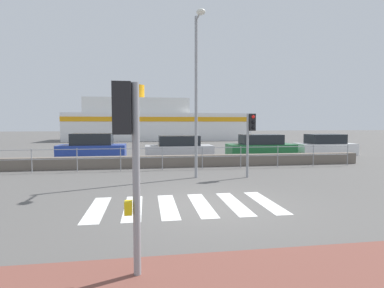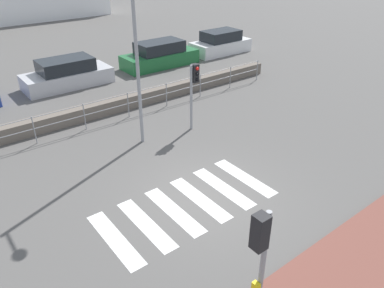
# 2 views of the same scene
# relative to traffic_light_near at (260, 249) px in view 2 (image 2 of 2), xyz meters

# --- Properties ---
(ground_plane) EXTENTS (160.00, 160.00, 0.00)m
(ground_plane) POSITION_rel_traffic_light_near_xyz_m (1.93, 3.72, -1.96)
(ground_plane) COLOR #565451
(sidewalk_brick) EXTENTS (24.00, 1.80, 0.12)m
(sidewalk_brick) POSITION_rel_traffic_light_near_xyz_m (1.93, -0.38, -1.90)
(sidewalk_brick) COLOR brown
(sidewalk_brick) RESTS_ON ground_plane
(crosswalk) EXTENTS (4.95, 2.40, 0.01)m
(crosswalk) POSITION_rel_traffic_light_near_xyz_m (1.24, 3.72, -1.96)
(crosswalk) COLOR silver
(crosswalk) RESTS_ON ground_plane
(seawall) EXTENTS (19.10, 0.55, 0.58)m
(seawall) POSITION_rel_traffic_light_near_xyz_m (1.93, 10.82, -1.68)
(seawall) COLOR #6B6056
(seawall) RESTS_ON ground_plane
(harbor_fence) EXTENTS (17.23, 0.04, 1.07)m
(harbor_fence) POSITION_rel_traffic_light_near_xyz_m (1.93, 9.95, -1.25)
(harbor_fence) COLOR gray
(harbor_fence) RESTS_ON ground_plane
(traffic_light_near) EXTENTS (0.34, 0.32, 2.72)m
(traffic_light_near) POSITION_rel_traffic_light_near_xyz_m (0.00, 0.00, 0.00)
(traffic_light_near) COLOR gray
(traffic_light_near) RESTS_ON ground_plane
(traffic_light_far) EXTENTS (0.34, 0.32, 2.57)m
(traffic_light_far) POSITION_rel_traffic_light_near_xyz_m (4.37, 7.44, -0.08)
(traffic_light_far) COLOR gray
(traffic_light_far) RESTS_ON ground_plane
(streetlamp) EXTENTS (0.32, 1.28, 6.34)m
(streetlamp) POSITION_rel_traffic_light_near_xyz_m (2.21, 7.49, 1.95)
(streetlamp) COLOR gray
(streetlamp) RESTS_ON ground_plane
(parked_car_silver) EXTENTS (4.31, 1.81, 1.39)m
(parked_car_silver) POSITION_rel_traffic_light_near_xyz_m (2.32, 15.15, -1.37)
(parked_car_silver) COLOR #BCBCC1
(parked_car_silver) RESTS_ON ground_plane
(parked_car_green) EXTENTS (4.48, 1.75, 1.43)m
(parked_car_green) POSITION_rel_traffic_light_near_xyz_m (7.88, 15.15, -1.35)
(parked_car_green) COLOR #1E6633
(parked_car_green) RESTS_ON ground_plane
(parked_car_white) EXTENTS (3.96, 1.73, 1.43)m
(parked_car_white) POSITION_rel_traffic_light_near_xyz_m (12.58, 15.15, -1.35)
(parked_car_white) COLOR silver
(parked_car_white) RESTS_ON ground_plane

